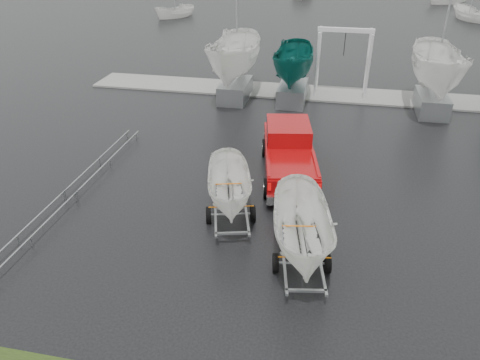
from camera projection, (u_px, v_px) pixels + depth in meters
The scene contains 14 objects.
ground_plane at pixel (306, 198), 18.46m from camera, with size 120.00×120.00×0.00m, color black.
dock at pixel (322, 94), 29.58m from camera, with size 30.00×3.00×0.12m, color gray.
pickup_truck at pixel (289, 150), 19.94m from camera, with size 3.01×6.18×1.97m.
trailer_hitched at pixel (306, 189), 13.41m from camera, with size 2.08×3.75×5.24m.
trailer_parked at pixel (230, 156), 15.98m from camera, with size 2.08×3.78×4.69m.
boat_hoist at pixel (344, 53), 28.13m from camera, with size 3.30×2.18×4.12m.
keelboat_0 at pixel (235, 26), 26.71m from camera, with size 2.74×3.20×10.92m.
keelboat_1 at pixel (295, 42), 26.63m from camera, with size 2.27×3.20×7.15m.
keelboat_2 at pixel (445, 36), 24.74m from camera, with size 2.67×3.20×10.85m.
mast_rack_0 at pixel (105, 159), 20.74m from camera, with size 0.56×6.50×0.06m.
mast_rack_1 at pixel (24, 237), 15.59m from camera, with size 0.56×6.50×0.06m.
moored_boat_0 at pixel (176, 17), 53.62m from camera, with size 2.89×2.91×10.76m.
moored_boat_2 at pixel (468, 20), 52.27m from camera, with size 2.83×2.87×10.95m.
moored_boat_3 at pixel (448, 3), 62.85m from camera, with size 3.61×3.60×11.40m.
Camera 1 is at (0.66, -16.01, 9.54)m, focal length 35.00 mm.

